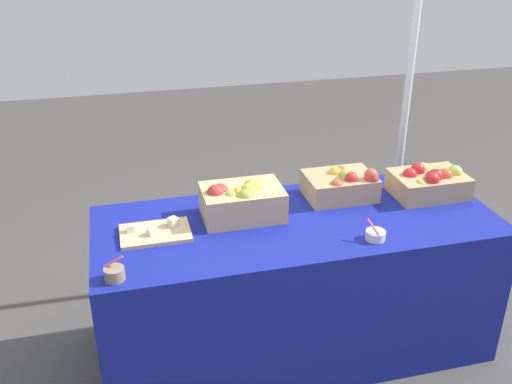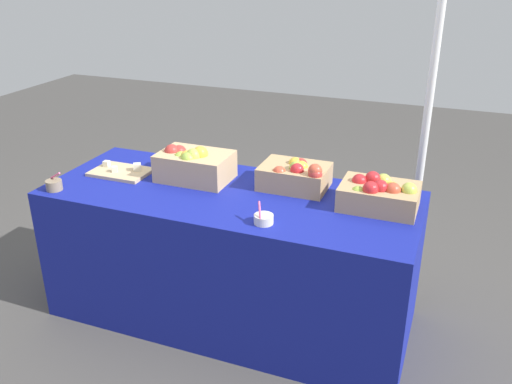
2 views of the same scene
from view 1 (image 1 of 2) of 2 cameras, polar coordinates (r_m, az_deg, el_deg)
ground_plane at (r=3.16m, az=3.65°, el=-14.61°), size 10.00×10.00×0.00m
table at (r=2.93m, az=3.85°, el=-9.10°), size 1.90×0.76×0.74m
apple_crate_left at (r=3.07m, az=16.68°, el=0.95°), size 0.36×0.26×0.16m
apple_crate_middle at (r=2.95m, az=8.42°, el=0.79°), size 0.34×0.25×0.17m
apple_crate_right at (r=2.71m, az=-1.49°, el=-0.86°), size 0.38×0.26×0.20m
cutting_board_front at (r=2.64m, az=-9.88°, el=-3.94°), size 0.31×0.21×0.06m
sample_bowl_near at (r=2.36m, az=-13.78°, el=-7.81°), size 0.08×0.08×0.10m
sample_bowl_mid at (r=2.62m, az=11.68°, el=-4.16°), size 0.09×0.09×0.10m
tent_pole at (r=3.49m, az=14.72°, el=9.65°), size 0.04×0.04×2.25m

